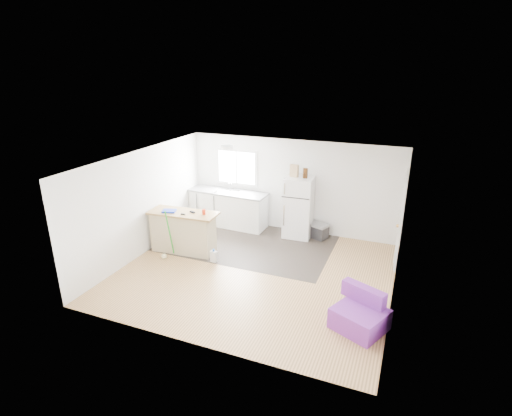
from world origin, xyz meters
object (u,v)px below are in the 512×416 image
at_px(cardboard_box, 294,171).
at_px(bottle_right, 306,173).
at_px(kitchen_cabinets, 228,208).
at_px(blue_tray, 169,211).
at_px(cooler, 318,230).
at_px(purple_seat, 360,315).
at_px(mop, 166,249).
at_px(refrigerator, 299,207).
at_px(bottle_left, 304,173).
at_px(cleaner_jug, 214,256).
at_px(red_cup, 204,212).
at_px(peninsula, 183,232).

distance_m(cardboard_box, bottle_right, 0.31).
distance_m(kitchen_cabinets, cardboard_box, 2.19).
bearing_deg(blue_tray, cooler, 33.81).
relative_size(purple_seat, bottle_right, 4.05).
height_order(kitchen_cabinets, mop, kitchen_cabinets).
relative_size(mop, blue_tray, 3.97).
xyz_separation_m(kitchen_cabinets, mop, (-0.43, -2.33, -0.26)).
relative_size(refrigerator, bottle_left, 6.21).
relative_size(cardboard_box, bottle_right, 1.20).
relative_size(refrigerator, cleaner_jug, 5.04).
distance_m(cardboard_box, bottle_left, 0.26).
relative_size(red_cup, bottle_right, 0.48).
relative_size(cooler, bottle_left, 2.38).
distance_m(cooler, bottle_left, 1.53).
distance_m(cooler, purple_seat, 3.65).
xyz_separation_m(peninsula, bottle_left, (2.34, 1.80, 1.18)).
height_order(peninsula, red_cup, red_cup).
bearing_deg(blue_tray, cleaner_jug, -6.86).
bearing_deg(peninsula, bottle_left, 33.93).
xyz_separation_m(refrigerator, bottle_left, (0.12, -0.04, 0.90)).
relative_size(blue_tray, cardboard_box, 1.00).
distance_m(peninsula, cardboard_box, 3.02).
distance_m(blue_tray, cardboard_box, 3.13).
xyz_separation_m(red_cup, bottle_right, (1.85, 1.75, 0.64)).
relative_size(cardboard_box, bottle_left, 1.20).
xyz_separation_m(kitchen_cabinets, red_cup, (0.28, -1.79, 0.55)).
bearing_deg(kitchen_cabinets, bottle_right, 1.51).
distance_m(peninsula, red_cup, 0.76).
xyz_separation_m(kitchen_cabinets, bottle_right, (2.13, -0.04, 1.19)).
xyz_separation_m(cleaner_jug, red_cup, (-0.36, 0.29, 0.90)).
bearing_deg(mop, cooler, 29.44).
xyz_separation_m(purple_seat, blue_tray, (-4.53, 1.31, 0.76)).
bearing_deg(peninsula, red_cup, 2.54).
height_order(kitchen_cabinets, red_cup, kitchen_cabinets).
bearing_deg(cleaner_jug, kitchen_cabinets, 118.30).
xyz_separation_m(refrigerator, red_cup, (-1.69, -1.79, 0.26)).
bearing_deg(cardboard_box, refrigerator, 4.52).
distance_m(kitchen_cabinets, mop, 2.39).
bearing_deg(cooler, mop, -118.54).
xyz_separation_m(kitchen_cabinets, purple_seat, (3.99, -3.25, -0.26)).
bearing_deg(mop, bottle_left, 31.96).
height_order(peninsula, cooler, peninsula).
distance_m(kitchen_cabinets, peninsula, 1.87).
xyz_separation_m(refrigerator, cleaner_jug, (-1.32, -2.08, -0.64)).
bearing_deg(purple_seat, kitchen_cabinets, 165.30).
bearing_deg(bottle_right, cooler, 18.67).
bearing_deg(blue_tray, red_cup, 10.18).
distance_m(purple_seat, red_cup, 4.07).
distance_m(peninsula, blue_tray, 0.58).
relative_size(refrigerator, purple_seat, 1.53).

